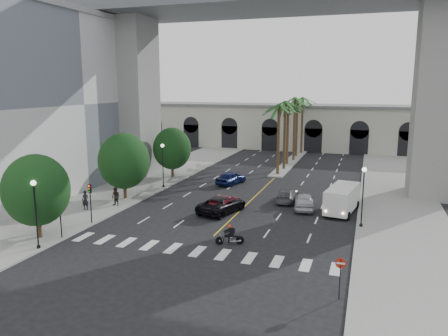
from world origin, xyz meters
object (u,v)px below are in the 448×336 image
traffic_signal_near (60,209)px  car_d (287,195)px  lamp_post_left_near (35,209)px  car_a (304,201)px  car_e (231,178)px  lamp_post_left_far (163,162)px  motorcycle_rider (231,236)px  lamp_post_right (363,192)px  car_c (222,204)px  pedestrian_b (116,197)px  traffic_signal_far (90,197)px  cargo_van (342,198)px  do_not_enter_sign (340,270)px  pedestrian_a (85,200)px  car_b (224,203)px

traffic_signal_near → car_d: traffic_signal_near is taller
traffic_signal_near → car_d: bearing=48.7°
car_d → lamp_post_left_near: bearing=52.3°
car_a → car_e: 13.20m
lamp_post_left_far → motorcycle_rider: (13.31, -15.36, -2.49)m
lamp_post_left_far → car_d: lamp_post_left_far is taller
lamp_post_left_near → lamp_post_right: size_ratio=1.00×
lamp_post_left_far → lamp_post_left_near: bearing=-90.0°
lamp_post_left_far → lamp_post_right: 24.16m
lamp_post_right → car_d: lamp_post_right is taller
car_c → pedestrian_b: pedestrian_b is taller
car_c → lamp_post_left_near: bearing=70.0°
lamp_post_left_far → car_c: bearing=-36.7°
traffic_signal_far → cargo_van: traffic_signal_far is taller
cargo_van → car_c: bearing=-153.0°
lamp_post_left_far → car_a: 17.82m
do_not_enter_sign → lamp_post_right: bearing=81.8°
motorcycle_rider → pedestrian_b: pedestrian_b is taller
pedestrian_a → pedestrian_b: (2.06, 2.15, -0.01)m
traffic_signal_far → car_c: bearing=36.0°
lamp_post_right → pedestrian_b: lamp_post_right is taller
lamp_post_left_far → do_not_enter_sign: lamp_post_left_far is taller
lamp_post_left_far → traffic_signal_near: 18.51m
lamp_post_left_far → do_not_enter_sign: (21.90, -21.77, -1.39)m
lamp_post_right → car_a: size_ratio=1.11×
traffic_signal_near → car_d: (15.05, 17.12, -1.83)m
car_e → cargo_van: size_ratio=0.77×
lamp_post_left_far → car_e: 8.75m
cargo_van → pedestrian_b: cargo_van is taller
lamp_post_left_near → motorcycle_rider: (13.31, 5.64, -2.49)m
car_e → pedestrian_b: bearing=74.6°
car_c → car_e: (-2.88, 12.01, 0.02)m
lamp_post_left_far → traffic_signal_near: bearing=-89.7°
pedestrian_b → cargo_van: bearing=21.5°
cargo_van → car_b: bearing=-156.3°
car_e → pedestrian_b: (-7.87, -13.65, 0.27)m
traffic_signal_far → traffic_signal_near: bearing=-90.0°
traffic_signal_near → car_a: bearing=40.8°
traffic_signal_near → car_b: traffic_signal_near is taller
cargo_van → car_e: bearing=157.7°
motorcycle_rider → cargo_van: (7.58, 11.56, 0.69)m
lamp_post_left_near → car_a: size_ratio=1.11×
car_d → cargo_van: bearing=157.2°
traffic_signal_far → car_b: traffic_signal_far is taller
car_e → lamp_post_left_far: bearing=48.1°
lamp_post_right → cargo_van: (-1.91, 4.20, -1.80)m
pedestrian_a → do_not_enter_sign: 26.99m
pedestrian_a → motorcycle_rider: bearing=-26.0°
lamp_post_left_far → cargo_van: size_ratio=0.85×
traffic_signal_near → car_a: (17.17, 14.84, -1.69)m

